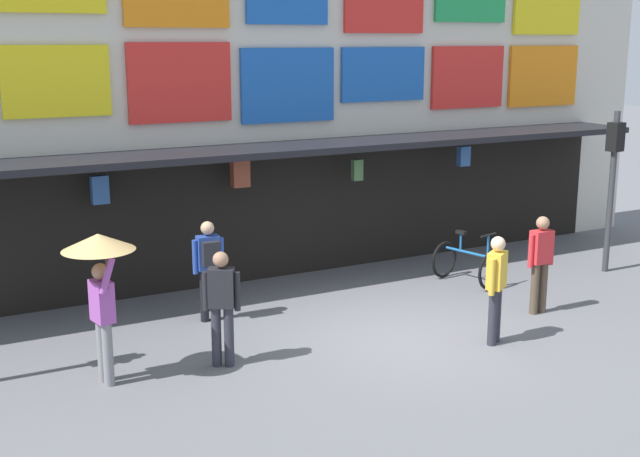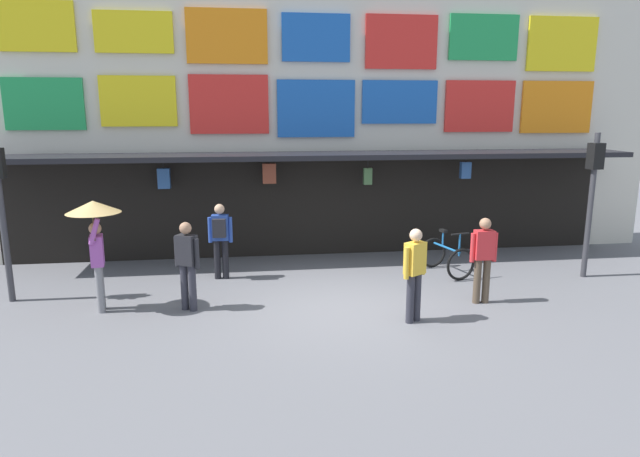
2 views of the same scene
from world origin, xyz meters
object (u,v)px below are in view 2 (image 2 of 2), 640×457
at_px(pedestrian_in_red, 483,256).
at_px(pedestrian_with_umbrella, 95,225).
at_px(pedestrian_in_black, 187,261).
at_px(pedestrian_in_purple, 415,270).
at_px(traffic_light_far, 593,182).
at_px(pedestrian_in_blue, 220,236).
at_px(bicycle_parked, 446,257).

relative_size(pedestrian_in_red, pedestrian_with_umbrella, 0.81).
bearing_deg(pedestrian_in_black, pedestrian_in_purple, -15.68).
bearing_deg(pedestrian_with_umbrella, traffic_light_far, 4.49).
bearing_deg(pedestrian_in_black, pedestrian_in_blue, 74.51).
xyz_separation_m(pedestrian_in_red, pedestrian_in_purple, (-1.59, -0.76, 0.00)).
distance_m(bicycle_parked, pedestrian_in_blue, 5.11).
relative_size(traffic_light_far, pedestrian_in_black, 1.90).
height_order(traffic_light_far, bicycle_parked, traffic_light_far).
distance_m(bicycle_parked, pedestrian_in_purple, 3.22).
relative_size(bicycle_parked, pedestrian_in_purple, 0.77).
relative_size(pedestrian_in_black, pedestrian_with_umbrella, 0.81).
bearing_deg(pedestrian_in_purple, pedestrian_in_black, 164.32).
height_order(bicycle_parked, pedestrian_in_black, pedestrian_in_black).
bearing_deg(pedestrian_in_black, bicycle_parked, 16.04).
bearing_deg(bicycle_parked, pedestrian_in_purple, -120.63).
relative_size(pedestrian_with_umbrella, pedestrian_in_purple, 1.24).
relative_size(traffic_light_far, bicycle_parked, 2.46).
xyz_separation_m(bicycle_parked, pedestrian_in_blue, (-5.07, 0.28, 0.59)).
height_order(traffic_light_far, pedestrian_with_umbrella, traffic_light_far).
xyz_separation_m(bicycle_parked, pedestrian_in_black, (-5.59, -1.61, 0.55)).
relative_size(bicycle_parked, pedestrian_in_blue, 0.77).
bearing_deg(pedestrian_in_red, pedestrian_in_blue, 156.01).
xyz_separation_m(pedestrian_in_blue, pedestrian_with_umbrella, (-2.14, -1.71, 0.66)).
bearing_deg(bicycle_parked, traffic_light_far, -11.88).
bearing_deg(pedestrian_in_purple, bicycle_parked, 59.37).
relative_size(pedestrian_in_black, pedestrian_in_red, 1.00).
xyz_separation_m(pedestrian_in_black, pedestrian_in_purple, (3.98, -1.12, 0.00)).
bearing_deg(bicycle_parked, pedestrian_in_black, -163.96).
height_order(traffic_light_far, pedestrian_in_black, traffic_light_far).
relative_size(pedestrian_in_blue, pedestrian_in_red, 1.00).
xyz_separation_m(traffic_light_far, pedestrian_with_umbrella, (-10.20, -0.80, -0.50)).
bearing_deg(traffic_light_far, pedestrian_in_purple, -155.49).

